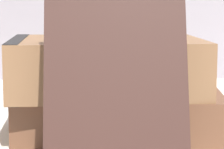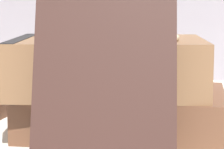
% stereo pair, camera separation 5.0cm
% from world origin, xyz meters
% --- Properties ---
extents(ground_plane, '(3.00, 3.00, 0.00)m').
position_xyz_m(ground_plane, '(0.00, 0.00, 0.00)').
color(ground_plane, silver).
extents(book_flat_bottom, '(0.19, 0.14, 0.04)m').
position_xyz_m(book_flat_bottom, '(0.02, 0.03, 0.02)').
color(book_flat_bottom, brown).
rests_on(book_flat_bottom, ground_plane).
extents(book_flat_top, '(0.18, 0.13, 0.05)m').
position_xyz_m(book_flat_top, '(0.00, 0.02, 0.06)').
color(book_flat_top, brown).
rests_on(book_flat_top, book_flat_bottom).
extents(book_leaning_front, '(0.11, 0.06, 0.14)m').
position_xyz_m(book_leaning_front, '(0.01, -0.07, 0.06)').
color(book_leaning_front, '#331E19').
rests_on(book_leaning_front, ground_plane).
extents(pocket_watch, '(0.06, 0.06, 0.01)m').
position_xyz_m(pocket_watch, '(0.04, -0.00, 0.09)').
color(pocket_watch, white).
rests_on(pocket_watch, book_flat_top).
extents(reading_glasses, '(0.11, 0.06, 0.00)m').
position_xyz_m(reading_glasses, '(-0.01, 0.15, 0.00)').
color(reading_glasses, '#4C3828').
rests_on(reading_glasses, ground_plane).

